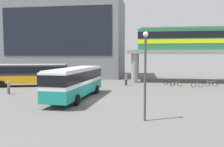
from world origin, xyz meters
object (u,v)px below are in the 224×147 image
object	(u,v)px
station_building	(68,38)
pedestrian_waiting_near_stop	(9,88)
bicycle_orange	(176,84)
train	(213,38)
bicycle_green	(197,85)
pedestrian_by_bike_rack	(126,80)
bicycle_silver	(211,84)
bus_secondary	(29,73)
bus_main	(76,80)
bicycle_blue	(169,82)

from	to	relation	value
station_building	pedestrian_waiting_near_stop	world-z (taller)	station_building
bicycle_orange	train	bearing A→B (deg)	44.15
bicycle_green	pedestrian_by_bike_rack	size ratio (longest dim) A/B	1.04
bicycle_silver	bus_secondary	bearing A→B (deg)	-171.79
station_building	bus_main	size ratio (longest dim) A/B	2.13
pedestrian_waiting_near_stop	bicycle_silver	bearing A→B (deg)	23.05
station_building	bicycle_blue	distance (m)	25.50
bicycle_blue	bicycle_green	bearing A→B (deg)	-32.47
bicycle_blue	pedestrian_waiting_near_stop	bearing A→B (deg)	-149.27
bus_main	pedestrian_waiting_near_stop	size ratio (longest dim) A/B	7.00
station_building	bicycle_blue	xyz separation A→B (m)	(20.48, -12.98, -7.89)
bus_main	bus_secondary	size ratio (longest dim) A/B	0.99
bus_secondary	bicycle_orange	size ratio (longest dim) A/B	6.35
bicycle_blue	pedestrian_by_bike_rack	xyz separation A→B (m)	(-6.52, -1.61, 0.43)
bicycle_blue	train	bearing A→B (deg)	32.87
train	bicycle_orange	bearing A→B (deg)	-135.85
bicycle_silver	bicycle_orange	xyz separation A→B (m)	(-5.12, -0.92, 0.00)
bus_secondary	bicycle_green	distance (m)	24.27
bus_secondary	bicycle_silver	xyz separation A→B (m)	(26.40, 3.81, -1.63)
pedestrian_by_bike_rack	bus_main	bearing A→B (deg)	-110.35
bicycle_silver	pedestrian_waiting_near_stop	distance (m)	27.53
bicycle_green	pedestrian_by_bike_rack	bearing A→B (deg)	176.02
bus_main	bicycle_blue	world-z (taller)	bus_main
train	pedestrian_by_bike_rack	bearing A→B (deg)	-155.21
train	bicycle_orange	xyz separation A→B (m)	(-6.78, -6.58, -7.01)
train	bicycle_blue	distance (m)	11.44
bicycle_orange	pedestrian_waiting_near_stop	distance (m)	22.50
station_building	bus_secondary	xyz separation A→B (m)	(0.01, -17.55, -6.26)
pedestrian_by_bike_rack	pedestrian_waiting_near_stop	distance (m)	16.26
bus_secondary	bicycle_orange	distance (m)	21.54
bicycle_orange	pedestrian_by_bike_rack	xyz separation A→B (m)	(-7.34, 0.06, 0.43)
bicycle_silver	pedestrian_by_bike_rack	bearing A→B (deg)	-176.07
bus_secondary	bicycle_green	world-z (taller)	bus_secondary
bus_main	bicycle_green	world-z (taller)	bus_main
bicycle_silver	bicycle_blue	xyz separation A→B (m)	(-5.93, 0.76, 0.00)
bus_secondary	pedestrian_by_bike_rack	size ratio (longest dim) A/B	6.71
station_building	bicycle_silver	xyz separation A→B (m)	(26.41, -13.74, -7.89)
station_building	bus_secondary	bearing A→B (deg)	-89.95
bicycle_silver	bicycle_green	size ratio (longest dim) A/B	0.98
bicycle_green	pedestrian_waiting_near_stop	distance (m)	24.82
station_building	bus_main	distance (m)	28.56
bicycle_blue	pedestrian_waiting_near_stop	xyz separation A→B (m)	(-19.40, -11.53, 0.38)
bus_secondary	bicycle_green	xyz separation A→B (m)	(24.11, 2.24, -1.63)
bicycle_blue	bicycle_orange	bearing A→B (deg)	-63.99
bicycle_blue	station_building	bearing A→B (deg)	147.63
bicycle_blue	pedestrian_waiting_near_stop	distance (m)	22.57
station_building	bicycle_green	distance (m)	29.64
pedestrian_by_bike_rack	station_building	bearing A→B (deg)	133.73
pedestrian_waiting_near_stop	station_building	bearing A→B (deg)	92.53
bicycle_silver	bicycle_orange	distance (m)	5.20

